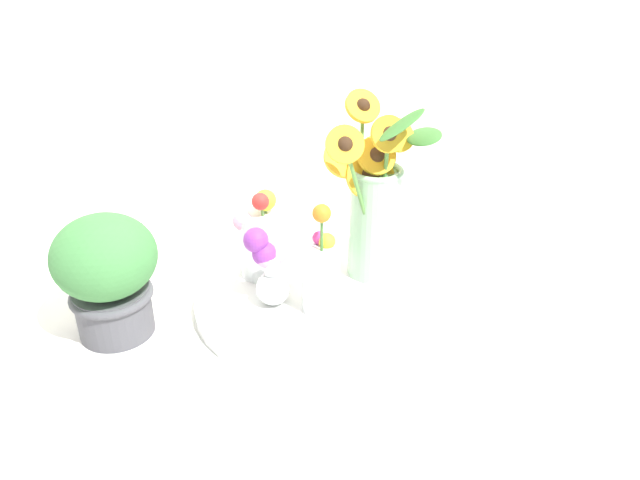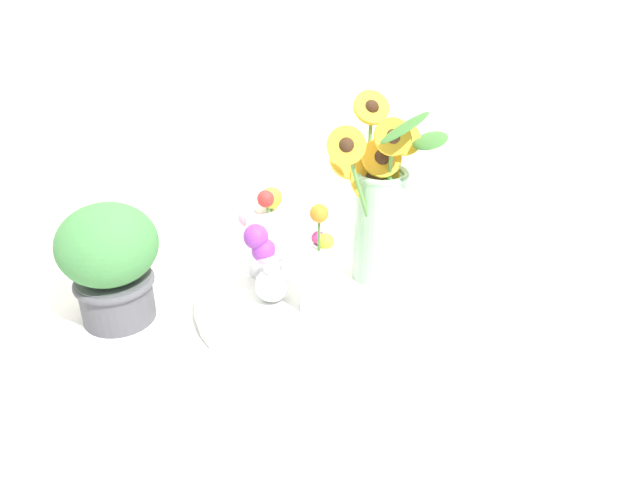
{
  "view_description": "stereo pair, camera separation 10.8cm",
  "coord_description": "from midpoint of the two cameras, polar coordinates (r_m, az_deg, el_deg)",
  "views": [
    {
      "loc": [
        -0.37,
        -0.8,
        0.65
      ],
      "look_at": [
        -0.01,
        0.08,
        0.13
      ],
      "focal_mm": 35.0,
      "sensor_mm": 36.0,
      "label": 1
    },
    {
      "loc": [
        -0.26,
        -0.83,
        0.65
      ],
      "look_at": [
        -0.01,
        0.08,
        0.13
      ],
      "focal_mm": 35.0,
      "sensor_mm": 36.0,
      "label": 2
    }
  ],
  "objects": [
    {
      "name": "vase_small_back",
      "position": [
        1.18,
        -8.1,
        0.01
      ],
      "size": [
        0.09,
        0.08,
        0.17
      ],
      "color": "white",
      "rests_on": "serving_tray"
    },
    {
      "name": "ground_plane",
      "position": [
        1.09,
        -0.7,
        -7.99
      ],
      "size": [
        6.0,
        6.0,
        0.0
      ],
      "primitive_type": "plane",
      "color": "silver"
    },
    {
      "name": "potted_plant",
      "position": [
        1.09,
        -21.62,
        -2.82
      ],
      "size": [
        0.17,
        0.17,
        0.22
      ],
      "color": "#4C4C51",
      "rests_on": "ground_plane"
    },
    {
      "name": "vase_bulb_right",
      "position": [
        1.09,
        -7.59,
        -2.55
      ],
      "size": [
        0.07,
        0.07,
        0.14
      ],
      "color": "white",
      "rests_on": "serving_tray"
    },
    {
      "name": "vase_small_center",
      "position": [
        1.06,
        -2.81,
        -3.21
      ],
      "size": [
        0.07,
        0.07,
        0.2
      ],
      "color": "white",
      "rests_on": "serving_tray"
    },
    {
      "name": "serving_tray",
      "position": [
        1.14,
        -2.71,
        -5.46
      ],
      "size": [
        0.45,
        0.45,
        0.02
      ],
      "color": "white",
      "rests_on": "ground_plane"
    },
    {
      "name": "mason_jar_sunflowers",
      "position": [
        1.13,
        2.32,
        3.28
      ],
      "size": [
        0.24,
        0.19,
        0.34
      ],
      "color": "#99CC9E",
      "rests_on": "serving_tray"
    }
  ]
}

